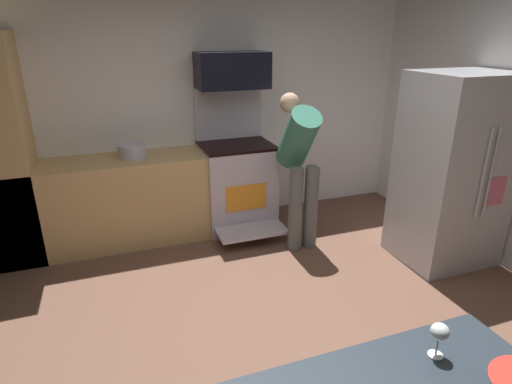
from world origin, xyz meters
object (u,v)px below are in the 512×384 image
(microwave, at_px, (232,70))
(person_cook, at_px, (299,160))
(oven_range, at_px, (237,182))
(wine_glass_mid, at_px, (440,333))
(stock_pot, at_px, (132,151))
(refrigerator, at_px, (453,171))

(microwave, bearing_deg, person_cook, -57.84)
(oven_range, xyz_separation_m, person_cook, (0.45, -0.63, 0.39))
(wine_glass_mid, bearing_deg, stock_pot, 105.45)
(oven_range, distance_m, stock_pot, 1.18)
(wine_glass_mid, xyz_separation_m, stock_pot, (-0.90, 3.24, -0.04))
(refrigerator, xyz_separation_m, person_cook, (-1.20, 0.75, 0.01))
(person_cook, height_order, wine_glass_mid, person_cook)
(refrigerator, distance_m, wine_glass_mid, 2.61)
(wine_glass_mid, bearing_deg, microwave, 86.79)
(oven_range, relative_size, wine_glass_mid, 10.09)
(oven_range, distance_m, wine_glass_mid, 3.27)
(oven_range, height_order, stock_pot, oven_range)
(person_cook, distance_m, wine_glass_mid, 2.68)
(microwave, height_order, person_cook, microwave)
(oven_range, xyz_separation_m, refrigerator, (1.66, -1.38, 0.38))
(person_cook, bearing_deg, microwave, 122.16)
(person_cook, xyz_separation_m, stock_pot, (-1.54, 0.64, 0.07))
(person_cook, relative_size, stock_pot, 5.54)
(microwave, bearing_deg, wine_glass_mid, -93.21)
(wine_glass_mid, bearing_deg, person_cook, 76.14)
(oven_range, bearing_deg, wine_glass_mid, -93.30)
(oven_range, height_order, refrigerator, refrigerator)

